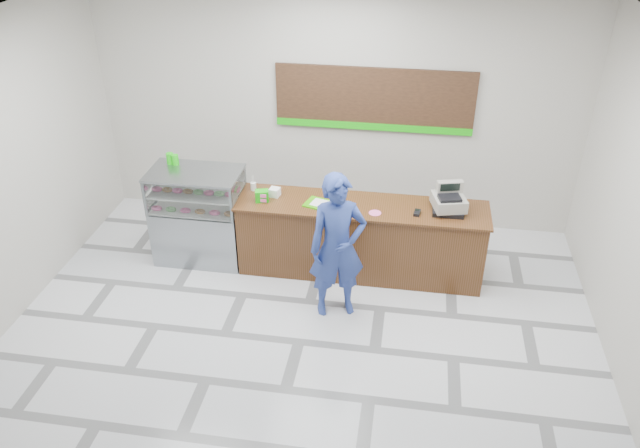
% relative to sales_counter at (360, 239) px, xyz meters
% --- Properties ---
extents(floor, '(7.00, 7.00, 0.00)m').
position_rel_sales_counter_xyz_m(floor, '(-0.55, -1.55, -0.52)').
color(floor, silver).
rests_on(floor, ground).
extents(back_wall, '(7.00, 0.00, 7.00)m').
position_rel_sales_counter_xyz_m(back_wall, '(-0.55, 1.45, 1.23)').
color(back_wall, '#BAB5AB').
rests_on(back_wall, floor).
extents(ceiling, '(7.00, 7.00, 0.00)m').
position_rel_sales_counter_xyz_m(ceiling, '(-0.55, -1.55, 2.98)').
color(ceiling, silver).
rests_on(ceiling, back_wall).
extents(sales_counter, '(3.26, 0.76, 1.03)m').
position_rel_sales_counter_xyz_m(sales_counter, '(0.00, 0.00, 0.00)').
color(sales_counter, '#582F1A').
rests_on(sales_counter, floor).
extents(display_case, '(1.22, 0.72, 1.33)m').
position_rel_sales_counter_xyz_m(display_case, '(-2.22, -0.00, 0.16)').
color(display_case, gray).
rests_on(display_case, floor).
extents(menu_board, '(2.80, 0.06, 0.90)m').
position_rel_sales_counter_xyz_m(menu_board, '(-0.00, 1.41, 1.42)').
color(menu_board, black).
rests_on(menu_board, back_wall).
extents(cash_register, '(0.47, 0.49, 0.36)m').
position_rel_sales_counter_xyz_m(cash_register, '(1.09, 0.03, 0.65)').
color(cash_register, black).
rests_on(cash_register, sales_counter).
extents(card_terminal, '(0.09, 0.16, 0.04)m').
position_rel_sales_counter_xyz_m(card_terminal, '(0.71, -0.12, 0.53)').
color(card_terminal, black).
rests_on(card_terminal, sales_counter).
extents(serving_tray, '(0.47, 0.39, 0.02)m').
position_rel_sales_counter_xyz_m(serving_tray, '(-0.52, -0.08, 0.52)').
color(serving_tray, '#3AB407').
rests_on(serving_tray, sales_counter).
extents(napkin_box, '(0.15, 0.15, 0.11)m').
position_rel_sales_counter_xyz_m(napkin_box, '(-1.16, 0.07, 0.57)').
color(napkin_box, white).
rests_on(napkin_box, sales_counter).
extents(straw_cup, '(0.08, 0.08, 0.11)m').
position_rel_sales_counter_xyz_m(straw_cup, '(-1.48, 0.18, 0.57)').
color(straw_cup, silver).
rests_on(straw_cup, sales_counter).
extents(promo_box, '(0.20, 0.15, 0.15)m').
position_rel_sales_counter_xyz_m(promo_box, '(-1.29, -0.10, 0.59)').
color(promo_box, '#16C10E').
rests_on(promo_box, sales_counter).
extents(donut_decal, '(0.16, 0.16, 0.00)m').
position_rel_sales_counter_xyz_m(donut_decal, '(0.18, -0.18, 0.52)').
color(donut_decal, pink).
rests_on(donut_decal, sales_counter).
extents(green_cup_left, '(0.10, 0.10, 0.15)m').
position_rel_sales_counter_xyz_m(green_cup_left, '(-2.61, 0.20, 0.89)').
color(green_cup_left, '#16C10E').
rests_on(green_cup_left, display_case).
extents(green_cup_right, '(0.09, 0.09, 0.14)m').
position_rel_sales_counter_xyz_m(green_cup_right, '(-2.53, 0.18, 0.88)').
color(green_cup_right, '#16C10E').
rests_on(green_cup_right, display_case).
extents(customer, '(0.79, 0.64, 1.87)m').
position_rel_sales_counter_xyz_m(customer, '(-0.20, -0.88, 0.42)').
color(customer, navy).
rests_on(customer, floor).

